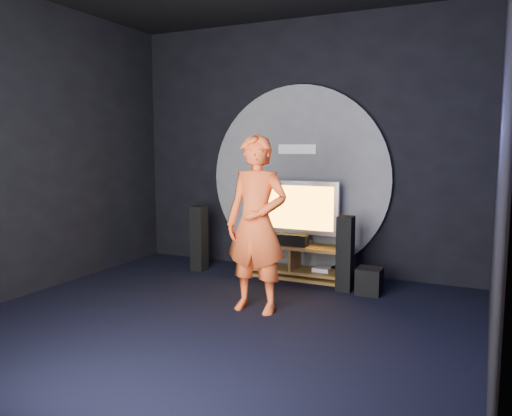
{
  "coord_description": "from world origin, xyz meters",
  "views": [
    {
      "loc": [
        2.44,
        -4.13,
        1.76
      ],
      "look_at": [
        0.0,
        1.05,
        1.05
      ],
      "focal_mm": 35.0,
      "sensor_mm": 36.0,
      "label": 1
    }
  ],
  "objects": [
    {
      "name": "left_wall",
      "position": [
        -2.5,
        0.0,
        1.75
      ],
      "size": [
        0.04,
        5.0,
        3.5
      ],
      "primitive_type": "cube",
      "color": "black",
      "rests_on": "ground"
    },
    {
      "name": "tower_speaker_right",
      "position": [
        0.89,
        1.72,
        0.46
      ],
      "size": [
        0.18,
        0.2,
        0.92
      ],
      "primitive_type": "cube",
      "color": "black",
      "rests_on": "ground"
    },
    {
      "name": "subwoofer",
      "position": [
        1.19,
        1.7,
        0.16
      ],
      "size": [
        0.29,
        0.29,
        0.32
      ],
      "primitive_type": "cube",
      "color": "black",
      "rests_on": "ground"
    },
    {
      "name": "wall_disc_panel",
      "position": [
        0.0,
        2.44,
        1.3
      ],
      "size": [
        2.6,
        0.11,
        2.6
      ],
      "color": "#515156",
      "rests_on": "ground"
    },
    {
      "name": "tv",
      "position": [
        0.11,
        2.12,
        0.92
      ],
      "size": [
        1.15,
        0.22,
        0.85
      ],
      "color": "silver",
      "rests_on": "media_console"
    },
    {
      "name": "floor",
      "position": [
        0.0,
        0.0,
        0.0
      ],
      "size": [
        5.0,
        5.0,
        0.0
      ],
      "primitive_type": "plane",
      "color": "black",
      "rests_on": "ground"
    },
    {
      "name": "media_console",
      "position": [
        0.11,
        2.05,
        0.19
      ],
      "size": [
        1.46,
        0.45,
        0.45
      ],
      "color": "brown",
      "rests_on": "ground"
    },
    {
      "name": "remote",
      "position": [
        -0.47,
        1.93,
        0.46
      ],
      "size": [
        0.18,
        0.05,
        0.02
      ],
      "primitive_type": "cube",
      "color": "black",
      "rests_on": "media_console"
    },
    {
      "name": "back_wall",
      "position": [
        0.0,
        2.5,
        1.75
      ],
      "size": [
        5.0,
        0.04,
        3.5
      ],
      "primitive_type": "cube",
      "color": "black",
      "rests_on": "ground"
    },
    {
      "name": "player",
      "position": [
        0.23,
        0.58,
        0.94
      ],
      "size": [
        0.69,
        0.46,
        1.89
      ],
      "primitive_type": "imported",
      "rotation": [
        0.0,
        0.0,
        -0.01
      ],
      "color": "#EE5220",
      "rests_on": "ground"
    },
    {
      "name": "tower_speaker_left",
      "position": [
        -1.26,
        1.83,
        0.46
      ],
      "size": [
        0.18,
        0.2,
        0.92
      ],
      "primitive_type": "cube",
      "color": "black",
      "rests_on": "ground"
    },
    {
      "name": "center_speaker",
      "position": [
        0.11,
        1.96,
        0.53
      ],
      "size": [
        0.4,
        0.15,
        0.15
      ],
      "primitive_type": "cube",
      "color": "black",
      "rests_on": "media_console"
    },
    {
      "name": "right_wall",
      "position": [
        2.5,
        0.0,
        1.75
      ],
      "size": [
        0.04,
        5.0,
        3.5
      ],
      "primitive_type": "cube",
      "color": "black",
      "rests_on": "ground"
    }
  ]
}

